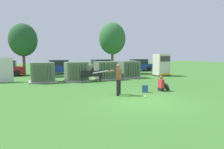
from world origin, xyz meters
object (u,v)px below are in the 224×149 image
(transformer_mid_west, at_px, (76,72))
(generator_enclosure, at_px, (161,65))
(transformer_mid_east, at_px, (106,71))
(batter, at_px, (118,78))
(transformer_west, at_px, (42,73))
(sports_ball, at_px, (145,96))
(backpack, at_px, (145,89))
(parked_car_left_of_center, at_px, (57,67))
(parked_car_rightmost, at_px, (138,65))
(parked_car_leftmost, at_px, (4,69))
(park_bench, at_px, (92,75))
(seated_spectator, at_px, (162,85))
(parked_car_right_of_center, at_px, (100,66))
(transformer_east, at_px, (129,70))

(transformer_mid_west, height_order, generator_enclosure, generator_enclosure)
(transformer_mid_east, height_order, batter, batter)
(transformer_west, height_order, sports_ball, transformer_west)
(generator_enclosure, bearing_deg, backpack, -132.41)
(parked_car_left_of_center, xyz_separation_m, parked_car_rightmost, (10.85, -0.02, 0.00))
(transformer_mid_east, relative_size, backpack, 4.77)
(transformer_mid_west, height_order, sports_ball, transformer_mid_west)
(parked_car_leftmost, bearing_deg, parked_car_rightmost, 0.59)
(batter, relative_size, sports_ball, 19.33)
(park_bench, height_order, parked_car_leftmost, parked_car_leftmost)
(parked_car_leftmost, xyz_separation_m, parked_car_left_of_center, (5.51, 0.19, 0.00))
(transformer_mid_west, relative_size, batter, 1.21)
(park_bench, relative_size, seated_spectator, 1.90)
(seated_spectator, relative_size, parked_car_leftmost, 0.23)
(parked_car_leftmost, bearing_deg, parked_car_left_of_center, 1.93)
(generator_enclosure, distance_m, backpack, 10.15)
(transformer_mid_west, height_order, backpack, transformer_mid_west)
(transformer_west, xyz_separation_m, parked_car_right_of_center, (7.63, 7.22, -0.04))
(transformer_mid_west, distance_m, sports_ball, 8.15)
(transformer_mid_west, distance_m, batter, 6.82)
(park_bench, bearing_deg, transformer_east, 16.74)
(sports_ball, bearing_deg, transformer_east, 67.32)
(sports_ball, height_order, parked_car_left_of_center, parked_car_left_of_center)
(sports_ball, bearing_deg, batter, 133.53)
(transformer_mid_east, bearing_deg, batter, -106.57)
(park_bench, distance_m, backpack, 6.07)
(batter, bearing_deg, parked_car_leftmost, 115.44)
(transformer_mid_east, bearing_deg, sports_ball, -96.91)
(parked_car_leftmost, bearing_deg, park_bench, -48.63)
(transformer_west, xyz_separation_m, backpack, (5.22, -7.08, -0.57))
(park_bench, relative_size, sports_ball, 20.33)
(transformer_west, relative_size, transformer_mid_east, 1.00)
(generator_enclosure, relative_size, batter, 1.32)
(parked_car_leftmost, distance_m, parked_car_right_of_center, 10.89)
(park_bench, distance_m, parked_car_left_of_center, 8.32)
(transformer_east, height_order, generator_enclosure, generator_enclosure)
(transformer_east, height_order, sports_ball, transformer_east)
(sports_ball, xyz_separation_m, parked_car_leftmost, (-7.71, 15.08, 0.71))
(generator_enclosure, distance_m, sports_ball, 11.56)
(transformer_mid_west, xyz_separation_m, transformer_east, (5.24, 0.42, 0.00))
(transformer_west, height_order, generator_enclosure, generator_enclosure)
(transformer_mid_west, xyz_separation_m, parked_car_right_of_center, (4.92, 7.57, -0.04))
(transformer_mid_east, relative_size, transformer_east, 1.00)
(parked_car_rightmost, bearing_deg, batter, -124.57)
(transformer_east, xyz_separation_m, parked_car_right_of_center, (-0.32, 7.16, -0.04))
(transformer_east, bearing_deg, park_bench, -163.26)
(parked_car_left_of_center, height_order, parked_car_right_of_center, same)
(parked_car_right_of_center, bearing_deg, generator_enclosure, -57.19)
(transformer_mid_west, distance_m, seated_spectator, 7.72)
(sports_ball, bearing_deg, transformer_west, 118.31)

